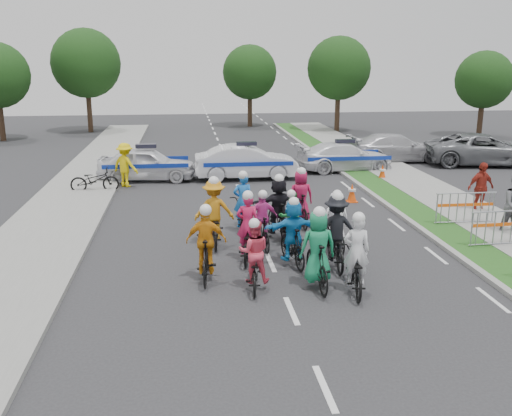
{
  "coord_description": "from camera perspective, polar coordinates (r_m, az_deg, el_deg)",
  "views": [
    {
      "loc": [
        -2.16,
        -11.1,
        5.27
      ],
      "look_at": [
        -0.2,
        4.58,
        1.1
      ],
      "focal_mm": 40.0,
      "sensor_mm": 36.0,
      "label": 1
    }
  ],
  "objects": [
    {
      "name": "ground",
      "position": [
        12.48,
        3.56,
        -10.23
      ],
      "size": [
        90.0,
        90.0,
        0.0
      ],
      "primitive_type": "plane",
      "color": "#28282B",
      "rests_on": "ground"
    },
    {
      "name": "curb_right",
      "position": [
        18.41,
        16.42,
        -2.27
      ],
      "size": [
        0.2,
        60.0,
        0.12
      ],
      "primitive_type": "cube",
      "color": "gray",
      "rests_on": "ground"
    },
    {
      "name": "grass_strip",
      "position": [
        18.7,
        18.39,
        -2.18
      ],
      "size": [
        1.2,
        60.0,
        0.11
      ],
      "primitive_type": "cube",
      "color": "#1F4917",
      "rests_on": "ground"
    },
    {
      "name": "sidewalk_right",
      "position": [
        19.53,
        23.17,
        -1.9
      ],
      "size": [
        2.4,
        60.0,
        0.13
      ],
      "primitive_type": "cube",
      "color": "gray",
      "rests_on": "ground"
    },
    {
      "name": "sidewalk_left",
      "position": [
        17.47,
        -21.21,
        -3.59
      ],
      "size": [
        3.0,
        60.0,
        0.13
      ],
      "primitive_type": "cube",
      "color": "gray",
      "rests_on": "ground"
    },
    {
      "name": "rider_0",
      "position": [
        13.4,
        9.91,
        -5.66
      ],
      "size": [
        0.96,
        1.98,
        1.94
      ],
      "rotation": [
        0.0,
        0.0,
        2.98
      ],
      "color": "black",
      "rests_on": "ground"
    },
    {
      "name": "rider_1",
      "position": [
        13.43,
        6.16,
        -4.85
      ],
      "size": [
        0.86,
        1.93,
        2.01
      ],
      "rotation": [
        0.0,
        0.0,
        3.18
      ],
      "color": "black",
      "rests_on": "ground"
    },
    {
      "name": "rider_2",
      "position": [
        13.36,
        -0.21,
        -5.44
      ],
      "size": [
        0.78,
        1.76,
        1.74
      ],
      "rotation": [
        0.0,
        0.0,
        3.03
      ],
      "color": "black",
      "rests_on": "ground"
    },
    {
      "name": "rider_3",
      "position": [
        13.89,
        -4.98,
        -4.3
      ],
      "size": [
        1.01,
        1.89,
        1.93
      ],
      "rotation": [
        0.0,
        0.0,
        3.03
      ],
      "color": "black",
      "rests_on": "ground"
    },
    {
      "name": "rider_4",
      "position": [
        14.86,
        7.95,
        -2.96
      ],
      "size": [
        1.16,
        2.02,
        2.02
      ],
      "rotation": [
        0.0,
        0.0,
        3.08
      ],
      "color": "black",
      "rests_on": "ground"
    },
    {
      "name": "rider_5",
      "position": [
        14.83,
        3.7,
        -2.86
      ],
      "size": [
        1.53,
        1.82,
        1.86
      ],
      "rotation": [
        0.0,
        0.0,
        3.31
      ],
      "color": "black",
      "rests_on": "ground"
    },
    {
      "name": "rider_6",
      "position": [
        15.22,
        -0.84,
        -2.92
      ],
      "size": [
        1.02,
        1.99,
        1.94
      ],
      "rotation": [
        0.0,
        0.0,
        2.95
      ],
      "color": "black",
      "rests_on": "ground"
    },
    {
      "name": "rider_7",
      "position": [
        16.08,
        7.93,
        -1.89
      ],
      "size": [
        0.77,
        1.72,
        1.78
      ],
      "rotation": [
        0.0,
        0.0,
        3.21
      ],
      "color": "black",
      "rests_on": "ground"
    },
    {
      "name": "rider_8",
      "position": [
        16.35,
        3.45,
        -1.71
      ],
      "size": [
        0.87,
        1.74,
        1.69
      ],
      "rotation": [
        0.0,
        0.0,
        3.32
      ],
      "color": "black",
      "rests_on": "ground"
    },
    {
      "name": "rider_9",
      "position": [
        16.11,
        0.64,
        -1.8
      ],
      "size": [
        0.9,
        1.68,
        1.73
      ],
      "rotation": [
        0.0,
        0.0,
        3.24
      ],
      "color": "black",
      "rests_on": "ground"
    },
    {
      "name": "rider_10",
      "position": [
        16.47,
        -4.19,
        -1.05
      ],
      "size": [
        1.15,
        2.02,
        2.04
      ],
      "rotation": [
        0.0,
        0.0,
        3.12
      ],
      "color": "black",
      "rests_on": "ground"
    },
    {
      "name": "rider_11",
      "position": [
        17.08,
        2.25,
        -0.31
      ],
      "size": [
        1.63,
        1.94,
        1.97
      ],
      "rotation": [
        0.0,
        0.0,
        3.32
      ],
      "color": "black",
      "rests_on": "ground"
    },
    {
      "name": "rider_12",
      "position": [
        17.69,
        -1.32,
        -0.37
      ],
      "size": [
        0.79,
        1.96,
        1.96
      ],
      "rotation": [
        0.0,
        0.0,
        3.21
      ],
      "color": "black",
      "rests_on": "ground"
    },
    {
      "name": "rider_13",
      "position": [
        18.33,
        4.46,
        0.48
      ],
      "size": [
        0.85,
        1.88,
        1.94
      ],
      "rotation": [
        0.0,
        0.0,
        3.21
      ],
      "color": "black",
      "rests_on": "ground"
    },
    {
      "name": "police_car_0",
      "position": [
        25.73,
        -10.85,
        4.35
      ],
      "size": [
        4.42,
        2.16,
        1.45
      ],
      "primitive_type": "imported",
      "rotation": [
        0.0,
        0.0,
        1.47
      ],
      "color": "silver",
      "rests_on": "ground"
    },
    {
      "name": "police_car_1",
      "position": [
        25.54,
        -0.97,
        4.61
      ],
      "size": [
        4.6,
        1.61,
        1.51
      ],
      "primitive_type": "imported",
      "rotation": [
        0.0,
        0.0,
        1.57
      ],
      "color": "silver",
      "rests_on": "ground"
    },
    {
      "name": "police_car_2",
      "position": [
        27.81,
        8.83,
        5.1
      ],
      "size": [
        4.82,
        2.35,
        1.35
      ],
      "primitive_type": "imported",
      "rotation": [
        0.0,
        0.0,
        1.67
      ],
      "color": "silver",
      "rests_on": "ground"
    },
    {
      "name": "civilian_sedan",
      "position": [
        30.78,
        13.79,
        5.86
      ],
      "size": [
        5.04,
        2.19,
        1.44
      ],
      "primitive_type": "imported",
      "rotation": [
        0.0,
        0.0,
        1.6
      ],
      "color": "#B4B3B9",
      "rests_on": "ground"
    },
    {
      "name": "civilian_suv",
      "position": [
        31.15,
        21.8,
        5.46
      ],
      "size": [
        6.06,
        3.55,
        1.58
      ],
      "primitive_type": "imported",
      "rotation": [
        0.0,
        0.0,
        1.4
      ],
      "color": "slate",
      "rests_on": "ground"
    },
    {
      "name": "spectator_2",
      "position": [
        21.31,
        21.56,
        1.89
      ],
      "size": [
        1.12,
        0.65,
        1.79
      ],
      "primitive_type": "imported",
      "rotation": [
        0.0,
        0.0,
        0.21
      ],
      "color": "maroon",
      "rests_on": "ground"
    },
    {
      "name": "marshal_hiviz",
      "position": [
        24.55,
        -12.93,
        4.22
      ],
      "size": [
        1.38,
        1.25,
        1.85
      ],
      "primitive_type": "imported",
      "rotation": [
        0.0,
        0.0,
        2.54
      ],
      "color": "yellow",
      "rests_on": "ground"
    },
    {
      "name": "barrier_1",
      "position": [
        17.59,
        23.44,
        -2.0
      ],
      "size": [
        2.02,
        0.57,
        1.12
      ],
      "primitive_type": null,
      "rotation": [
        0.0,
        0.0,
        0.04
      ],
      "color": "#A5A8AD",
      "rests_on": "ground"
    },
    {
      "name": "barrier_2",
      "position": [
        19.47,
        20.17,
        -0.14
      ],
      "size": [
        2.01,
        0.53,
        1.12
      ],
      "primitive_type": null,
      "rotation": [
        0.0,
        0.0,
        -0.01
      ],
      "color": "#A5A8AD",
      "rests_on": "ground"
    },
    {
      "name": "cone_0",
      "position": [
        21.78,
        9.57,
        1.49
      ],
      "size": [
        0.4,
        0.4,
        0.7
      ],
      "color": "#F24C0C",
      "rests_on": "ground"
    },
    {
      "name": "cone_1",
      "position": [
        25.98,
        12.53,
        3.49
      ],
      "size": [
        0.4,
        0.4,
        0.7
      ],
      "color": "#F24C0C",
      "rests_on": "ground"
    },
    {
      "name": "parked_bike",
      "position": [
        23.9,
        -15.85,
        2.71
      ],
      "size": [
        1.94,
        0.76,
        1.0
      ],
      "primitive_type": "imported",
      "rotation": [
        0.0,
        0.0,
        1.62
      ],
      "color": "black",
      "rests_on": "ground"
    },
    {
      "name": "tree_1",
      "position": [
        42.59,
        8.29,
        13.65
      ],
      "size": [
        4.55,
        4.55,
        6.82
      ],
      "color": "#382619",
      "rests_on": "ground"
    },
    {
      "name": "tree_2",
      "position": [
        42.25,
        21.85,
        11.81
      ],
      "size": [
        3.85,
        3.85,
        5.77
      ],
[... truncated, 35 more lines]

